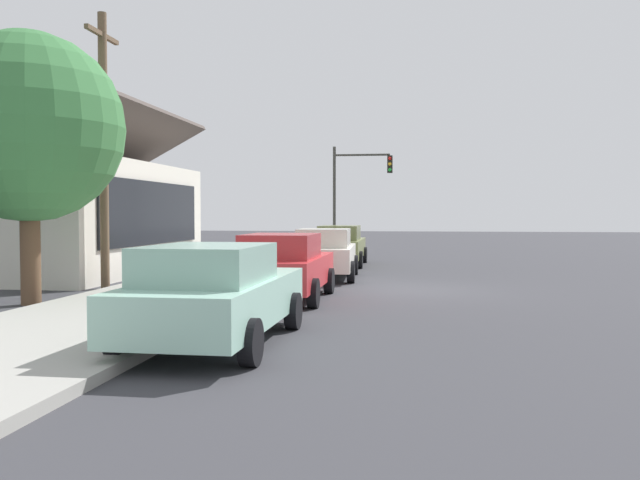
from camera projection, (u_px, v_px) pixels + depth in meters
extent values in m
plane|color=#38383D|center=(407.00, 290.00, 18.11)|extent=(120.00, 120.00, 0.00)
cube|color=#A3A099|center=(206.00, 284.00, 18.91)|extent=(60.00, 4.20, 0.16)
cube|color=#9ED1BC|center=(217.00, 301.00, 10.68)|extent=(4.80, 1.93, 0.70)
cube|color=#86B1A0|center=(207.00, 264.00, 10.19)|extent=(2.31, 1.68, 0.56)
cylinder|color=black|center=(192.00, 309.00, 12.30)|extent=(0.66, 0.23, 0.66)
cylinder|color=black|center=(293.00, 311.00, 12.01)|extent=(0.66, 0.23, 0.66)
cylinder|color=black|center=(120.00, 338.00, 9.38)|extent=(0.66, 0.23, 0.66)
cylinder|color=black|center=(251.00, 342.00, 9.09)|extent=(0.66, 0.23, 0.66)
cube|color=red|center=(285.00, 271.00, 16.16)|extent=(4.42, 1.82, 0.70)
cube|color=#A9272B|center=(281.00, 246.00, 15.70)|extent=(2.12, 1.60, 0.56)
cylinder|color=black|center=(261.00, 280.00, 17.65)|extent=(0.66, 0.22, 0.66)
cylinder|color=black|center=(329.00, 281.00, 17.40)|extent=(0.66, 0.22, 0.66)
cylinder|color=black|center=(233.00, 292.00, 14.95)|extent=(0.66, 0.22, 0.66)
cylinder|color=black|center=(313.00, 293.00, 14.69)|extent=(0.66, 0.22, 0.66)
cube|color=silver|center=(325.00, 257.00, 21.44)|extent=(4.55, 1.99, 0.70)
cube|color=beige|center=(324.00, 238.00, 20.97)|extent=(2.22, 1.66, 0.56)
cylinder|color=black|center=(303.00, 265.00, 22.91)|extent=(0.67, 0.25, 0.66)
cylinder|color=black|center=(355.00, 265.00, 22.75)|extent=(0.67, 0.25, 0.66)
cylinder|color=black|center=(292.00, 272.00, 20.15)|extent=(0.67, 0.25, 0.66)
cylinder|color=black|center=(351.00, 272.00, 20.00)|extent=(0.67, 0.25, 0.66)
cube|color=olive|center=(341.00, 248.00, 26.85)|extent=(4.91, 1.80, 0.70)
cube|color=#61683C|center=(340.00, 233.00, 26.34)|extent=(2.37, 1.54, 0.56)
cylinder|color=black|center=(324.00, 255.00, 28.47)|extent=(0.66, 0.23, 0.66)
cylinder|color=black|center=(364.00, 255.00, 28.26)|extent=(0.66, 0.23, 0.66)
cylinder|color=black|center=(315.00, 259.00, 25.47)|extent=(0.66, 0.23, 0.66)
cylinder|color=black|center=(360.00, 260.00, 25.26)|extent=(0.66, 0.23, 0.66)
cube|color=silver|center=(61.00, 218.00, 23.41)|extent=(10.18, 6.73, 3.79)
cube|color=black|center=(154.00, 213.00, 22.92)|extent=(8.15, 0.08, 2.12)
cube|color=#514742|center=(105.00, 137.00, 23.06)|extent=(10.78, 3.66, 2.05)
cube|color=#514742|center=(14.00, 139.00, 23.54)|extent=(10.78, 3.66, 2.05)
cylinder|color=brown|center=(30.00, 242.00, 15.21)|extent=(0.44, 0.44, 2.83)
sphere|color=#38753D|center=(28.00, 127.00, 15.10)|extent=(4.26, 4.26, 4.26)
cylinder|color=#383833|center=(334.00, 202.00, 31.72)|extent=(0.14, 0.14, 5.20)
cylinder|color=#383833|center=(362.00, 155.00, 31.45)|extent=(0.10, 2.60, 0.10)
cube|color=black|center=(390.00, 164.00, 31.28)|extent=(0.28, 0.24, 0.80)
sphere|color=red|center=(390.00, 158.00, 31.12)|extent=(0.16, 0.16, 0.16)
sphere|color=yellow|center=(390.00, 164.00, 31.13)|extent=(0.16, 0.16, 0.16)
sphere|color=green|center=(390.00, 170.00, 31.14)|extent=(0.16, 0.16, 0.16)
cylinder|color=brown|center=(104.00, 152.00, 18.36)|extent=(0.24, 0.24, 7.50)
cube|color=brown|center=(102.00, 35.00, 18.23)|extent=(1.80, 0.12, 0.12)
cylinder|color=red|center=(259.00, 271.00, 19.21)|extent=(0.22, 0.22, 0.55)
sphere|color=red|center=(259.00, 259.00, 19.20)|extent=(0.18, 0.18, 0.18)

